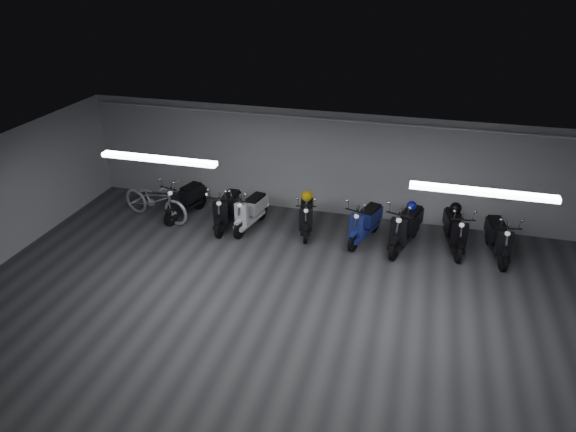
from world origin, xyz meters
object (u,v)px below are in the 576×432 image
(bicycle, at_px, (155,195))
(helmet_2, at_px, (412,206))
(scooter_4, at_px, (365,217))
(scooter_5, at_px, (406,221))
(scooter_2, at_px, (250,206))
(scooter_8, at_px, (499,232))
(scooter_7, at_px, (456,224))
(helmet_1, at_px, (307,196))
(helmet_0, at_px, (456,208))
(scooter_0, at_px, (184,195))
(scooter_1, at_px, (227,204))
(scooter_3, at_px, (306,210))

(bicycle, bearing_deg, helmet_2, -72.08)
(scooter_4, xyz_separation_m, scooter_5, (0.97, -0.08, 0.07))
(scooter_2, xyz_separation_m, scooter_8, (5.94, 0.15, 0.01))
(scooter_5, height_order, scooter_7, scooter_5)
(scooter_7, bearing_deg, scooter_2, 173.61)
(helmet_1, xyz_separation_m, helmet_2, (2.56, -0.13, 0.11))
(scooter_5, height_order, scooter_8, scooter_5)
(scooter_7, xyz_separation_m, helmet_2, (-1.05, -0.01, 0.35))
(scooter_4, bearing_deg, helmet_0, 30.24)
(scooter_0, relative_size, scooter_1, 0.99)
(scooter_8, height_order, helmet_0, scooter_8)
(scooter_2, xyz_separation_m, helmet_0, (4.94, 0.52, 0.32))
(scooter_4, xyz_separation_m, scooter_8, (3.05, 0.05, -0.00))
(scooter_4, relative_size, bicycle, 0.84)
(scooter_1, xyz_separation_m, helmet_0, (5.54, 0.59, 0.30))
(scooter_5, distance_m, scooter_8, 2.09)
(scooter_0, distance_m, scooter_4, 4.78)
(helmet_2, bearing_deg, scooter_7, 0.32)
(helmet_2, bearing_deg, scooter_1, -175.71)
(scooter_5, bearing_deg, scooter_8, 20.65)
(scooter_3, relative_size, scooter_8, 0.94)
(scooter_0, bearing_deg, helmet_2, 16.16)
(scooter_2, relative_size, helmet_2, 7.18)
(scooter_4, height_order, helmet_1, scooter_4)
(scooter_7, height_order, helmet_0, scooter_7)
(helmet_0, bearing_deg, scooter_0, -177.08)
(scooter_3, xyz_separation_m, scooter_8, (4.52, -0.03, 0.04))
(scooter_2, relative_size, bicycle, 0.82)
(scooter_8, height_order, helmet_1, scooter_8)
(scooter_8, distance_m, bicycle, 8.53)
(scooter_1, xyz_separation_m, scooter_7, (5.58, 0.35, 0.01))
(scooter_2, height_order, bicycle, bicycle)
(scooter_1, relative_size, scooter_8, 1.01)
(scooter_0, relative_size, scooter_3, 1.07)
(scooter_1, relative_size, bicycle, 0.84)
(bicycle, bearing_deg, scooter_4, -73.22)
(scooter_0, height_order, scooter_3, scooter_0)
(scooter_3, bearing_deg, scooter_5, -15.21)
(scooter_2, bearing_deg, scooter_8, 12.66)
(bicycle, bearing_deg, scooter_3, -71.24)
(scooter_3, distance_m, scooter_7, 3.57)
(scooter_5, bearing_deg, helmet_1, -171.82)
(scooter_2, bearing_deg, helmet_0, 17.22)
(scooter_4, height_order, bicycle, bicycle)
(scooter_5, relative_size, helmet_0, 6.91)
(scooter_3, relative_size, scooter_7, 0.92)
(helmet_0, xyz_separation_m, helmet_1, (-3.57, -0.12, -0.06))
(scooter_2, bearing_deg, helmet_1, 27.45)
(scooter_5, xyz_separation_m, helmet_2, (0.08, 0.26, 0.29))
(scooter_1, height_order, scooter_2, scooter_1)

